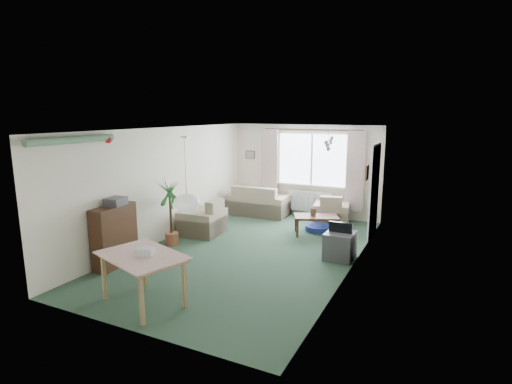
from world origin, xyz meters
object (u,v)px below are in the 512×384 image
at_px(coffee_table, 316,225).
at_px(pet_bed, 318,228).
at_px(sofa, 259,200).
at_px(tv_cube, 340,246).
at_px(armchair_left, 202,216).
at_px(houseplant, 171,212).
at_px(bookshelf, 114,236).
at_px(armchair_corner, 332,209).
at_px(dining_table, 143,280).

relative_size(coffee_table, pet_bed, 1.65).
bearing_deg(sofa, tv_cube, 137.92).
xyz_separation_m(armchair_left, pet_bed, (2.28, 1.39, -0.34)).
distance_m(armchair_left, houseplant, 0.99).
bearing_deg(armchair_left, bookshelf, -12.04).
bearing_deg(tv_cube, bookshelf, -148.54).
relative_size(armchair_corner, tv_cube, 1.46).
bearing_deg(bookshelf, sofa, 76.31).
distance_m(bookshelf, pet_bed, 4.54).
height_order(coffee_table, dining_table, dining_table).
bearing_deg(bookshelf, coffee_table, 47.23).
height_order(armchair_corner, houseplant, houseplant).
bearing_deg(tv_cube, houseplant, -166.90).
bearing_deg(coffee_table, tv_cube, -56.01).
xyz_separation_m(armchair_left, houseplant, (-0.15, -0.93, 0.29)).
distance_m(armchair_corner, houseplant, 3.98).
bearing_deg(armchair_corner, dining_table, 65.51).
xyz_separation_m(coffee_table, dining_table, (-1.21, -4.28, 0.14)).
xyz_separation_m(bookshelf, tv_cube, (3.54, 2.07, -0.29)).
xyz_separation_m(sofa, tv_cube, (2.80, -2.36, -0.14)).
bearing_deg(dining_table, houseplant, 119.09).
bearing_deg(armchair_left, pet_bed, 117.81).
bearing_deg(dining_table, tv_cube, 55.19).
xyz_separation_m(sofa, armchair_corner, (2.00, -0.02, -0.03)).
bearing_deg(dining_table, coffee_table, 74.18).
relative_size(coffee_table, tv_cube, 1.71).
height_order(bookshelf, houseplant, houseplant).
xyz_separation_m(armchair_left, dining_table, (1.12, -3.22, -0.04)).
relative_size(armchair_corner, coffee_table, 0.85).
height_order(coffee_table, bookshelf, bookshelf).
height_order(sofa, coffee_table, sofa).
xyz_separation_m(bookshelf, pet_bed, (2.62, 3.68, -0.49)).
bearing_deg(armchair_corner, tv_cube, 97.93).
bearing_deg(houseplant, sofa, 79.83).
distance_m(armchair_corner, bookshelf, 5.19).
xyz_separation_m(armchair_corner, houseplant, (-2.55, -3.04, 0.32)).
bearing_deg(armchair_left, houseplant, -12.74).
bearing_deg(tv_cube, armchair_left, 177.14).
bearing_deg(bookshelf, armchair_left, 77.36).
distance_m(coffee_table, dining_table, 4.45).
distance_m(armchair_left, tv_cube, 3.21).
xyz_separation_m(sofa, coffee_table, (1.93, -1.07, -0.18)).
bearing_deg(bookshelf, pet_bed, 50.40).
distance_m(sofa, coffee_table, 2.22).
xyz_separation_m(armchair_corner, bookshelf, (-2.74, -4.40, 0.18)).
xyz_separation_m(coffee_table, pet_bed, (-0.06, 0.33, -0.16)).
xyz_separation_m(bookshelf, houseplant, (0.19, 1.36, 0.14)).
bearing_deg(tv_cube, coffee_table, 125.18).
height_order(sofa, houseplant, houseplant).
bearing_deg(sofa, bookshelf, 78.56).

